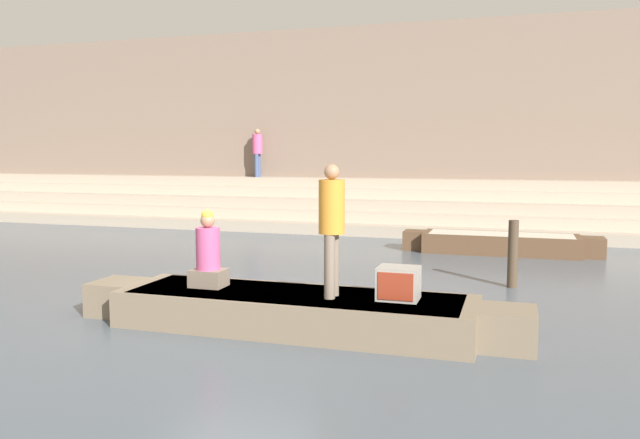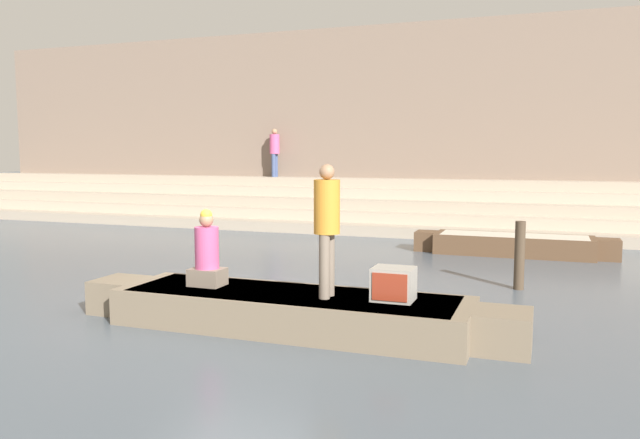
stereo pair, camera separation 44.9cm
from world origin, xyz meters
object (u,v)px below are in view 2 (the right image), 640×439
at_px(moored_boat_shore, 513,244).
at_px(mooring_post, 520,255).
at_px(person_standing, 327,221).
at_px(person_rowing, 207,255).
at_px(person_on_steps, 275,149).
at_px(rowboat_main, 290,310).
at_px(tv_set, 393,284).

xyz_separation_m(moored_boat_shore, mooring_post, (0.30, -3.91, 0.36)).
bearing_deg(moored_boat_shore, person_standing, -104.39).
xyz_separation_m(person_rowing, person_on_steps, (-4.69, 12.82, 1.59)).
height_order(rowboat_main, tv_set, tv_set).
height_order(moored_boat_shore, person_on_steps, person_on_steps).
xyz_separation_m(moored_boat_shore, person_on_steps, (-8.57, 5.24, 2.29)).
relative_size(person_standing, tv_set, 3.30).
bearing_deg(moored_boat_shore, mooring_post, -85.34).
height_order(person_rowing, moored_boat_shore, person_rowing).
xyz_separation_m(person_standing, person_on_steps, (-6.57, 12.92, 1.02)).
bearing_deg(mooring_post, person_rowing, -138.81).
relative_size(person_rowing, mooring_post, 0.91).
relative_size(rowboat_main, tv_set, 11.80).
bearing_deg(person_standing, mooring_post, 54.39).
relative_size(moored_boat_shore, mooring_post, 3.81).
relative_size(tv_set, moored_boat_shore, 0.12).
relative_size(rowboat_main, person_rowing, 5.68).
bearing_deg(person_standing, tv_set, 3.71).
bearing_deg(tv_set, person_standing, -179.93).
bearing_deg(person_rowing, tv_set, -1.57).
height_order(mooring_post, person_on_steps, person_on_steps).
relative_size(mooring_post, person_on_steps, 0.71).
xyz_separation_m(person_standing, moored_boat_shore, (2.00, 7.67, -1.28)).
distance_m(moored_boat_shore, mooring_post, 3.94).
bearing_deg(tv_set, rowboat_main, 175.13).
relative_size(tv_set, mooring_post, 0.44).
height_order(person_rowing, person_on_steps, person_on_steps).
bearing_deg(tv_set, moored_boat_shore, 73.81).
bearing_deg(moored_boat_shore, person_on_steps, 148.80).
bearing_deg(person_standing, person_on_steps, 112.85).
bearing_deg(person_rowing, rowboat_main, -4.16).
height_order(person_standing, moored_boat_shore, person_standing).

